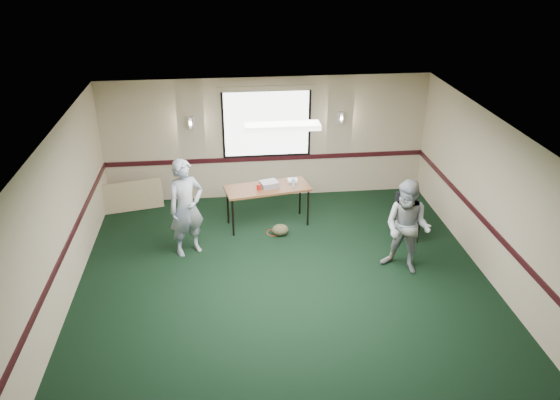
{
  "coord_description": "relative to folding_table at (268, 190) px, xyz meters",
  "views": [
    {
      "loc": [
        -0.91,
        -7.13,
        5.4
      ],
      "look_at": [
        0.0,
        1.3,
        1.2
      ],
      "focal_mm": 35.0,
      "sensor_mm": 36.0,
      "label": 1
    }
  ],
  "objects": [
    {
      "name": "room_shell",
      "position": [
        0.11,
        -0.51,
        0.81
      ],
      "size": [
        8.0,
        8.02,
        8.0
      ],
      "color": "#C1AE8B",
      "rests_on": "ground"
    },
    {
      "name": "folding_table",
      "position": [
        0.0,
        0.0,
        0.0
      ],
      "size": [
        1.76,
        0.94,
        0.83
      ],
      "rotation": [
        0.0,
        0.0,
        0.17
      ],
      "color": "#5B291A",
      "rests_on": "ground"
    },
    {
      "name": "projector",
      "position": [
        0.03,
        0.02,
        0.12
      ],
      "size": [
        0.4,
        0.36,
        0.11
      ],
      "primitive_type": "cube",
      "rotation": [
        0.0,
        0.0,
        0.28
      ],
      "color": "gray",
      "rests_on": "folding_table"
    },
    {
      "name": "ground",
      "position": [
        0.11,
        -2.64,
        -0.77
      ],
      "size": [
        8.0,
        8.0,
        0.0
      ],
      "primitive_type": "plane",
      "color": "black",
      "rests_on": "ground"
    },
    {
      "name": "folded_table",
      "position": [
        -2.81,
        0.96,
        -0.45
      ],
      "size": [
        1.27,
        0.44,
        0.64
      ],
      "primitive_type": "cube",
      "rotation": [
        -0.21,
        0.0,
        0.21
      ],
      "color": "tan",
      "rests_on": "ground"
    },
    {
      "name": "game_console",
      "position": [
        0.52,
        0.22,
        0.09
      ],
      "size": [
        0.21,
        0.17,
        0.05
      ],
      "primitive_type": "cube",
      "rotation": [
        0.0,
        0.0,
        -0.05
      ],
      "color": "white",
      "rests_on": "folding_table"
    },
    {
      "name": "person_left",
      "position": [
        -1.55,
        -0.91,
        0.15
      ],
      "size": [
        0.8,
        0.71,
        1.85
      ],
      "primitive_type": "imported",
      "rotation": [
        0.0,
        0.0,
        0.49
      ],
      "color": "#41598F",
      "rests_on": "ground"
    },
    {
      "name": "person_right",
      "position": [
        2.23,
        -1.92,
        0.08
      ],
      "size": [
        1.05,
        1.01,
        1.7
      ],
      "primitive_type": "imported",
      "rotation": [
        0.0,
        0.0,
        -0.65
      ],
      "color": "#809BC7",
      "rests_on": "ground"
    },
    {
      "name": "cable_coil",
      "position": [
        0.09,
        -0.38,
        -0.77
      ],
      "size": [
        0.33,
        0.33,
        0.01
      ],
      "primitive_type": "torus",
      "rotation": [
        0.0,
        0.0,
        -0.15
      ],
      "color": "red",
      "rests_on": "ground"
    },
    {
      "name": "water_bottle",
      "position": [
        0.51,
        -0.03,
        0.15
      ],
      "size": [
        0.05,
        0.05,
        0.18
      ],
      "primitive_type": "cylinder",
      "color": "#91C2EE",
      "rests_on": "folding_table"
    },
    {
      "name": "duffel_bag",
      "position": [
        0.2,
        -0.48,
        -0.66
      ],
      "size": [
        0.34,
        0.27,
        0.23
      ],
      "primitive_type": "ellipsoid",
      "rotation": [
        0.0,
        0.0,
        -0.06
      ],
      "color": "#3E3823",
      "rests_on": "ground"
    },
    {
      "name": "red_cup",
      "position": [
        -0.18,
        -0.11,
        0.12
      ],
      "size": [
        0.08,
        0.08,
        0.12
      ],
      "primitive_type": "cylinder",
      "color": "#B4120C",
      "rests_on": "folding_table"
    },
    {
      "name": "conference_chair",
      "position": [
        2.64,
        -0.75,
        -0.25
      ],
      "size": [
        0.47,
        0.48,
        0.89
      ],
      "rotation": [
        0.0,
        0.0,
        -0.07
      ],
      "color": "black",
      "rests_on": "ground"
    }
  ]
}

